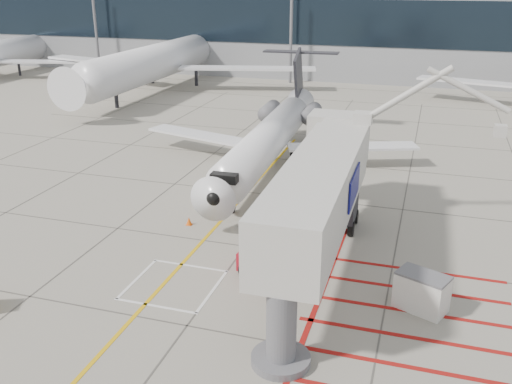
% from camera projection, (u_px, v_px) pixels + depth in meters
% --- Properties ---
extents(ground_plane, '(260.00, 260.00, 0.00)m').
position_uv_depth(ground_plane, '(220.00, 281.00, 28.05)').
color(ground_plane, '#9C9887').
rests_on(ground_plane, ground).
extents(regional_jet, '(24.14, 29.93, 7.62)m').
position_uv_depth(regional_jet, '(260.00, 128.00, 40.85)').
color(regional_jet, white).
rests_on(regional_jet, ground_plane).
extents(jet_bridge, '(9.84, 20.29, 8.06)m').
position_uv_depth(jet_bridge, '(318.00, 203.00, 26.89)').
color(jet_bridge, beige).
rests_on(jet_bridge, ground_plane).
extents(pushback_tug, '(2.66, 1.85, 1.45)m').
position_uv_depth(pushback_tug, '(265.00, 260.00, 28.57)').
color(pushback_tug, '#A5101F').
rests_on(pushback_tug, ground_plane).
extents(baggage_cart, '(1.89, 1.39, 1.08)m').
position_uv_depth(baggage_cart, '(294.00, 227.00, 32.75)').
color(baggage_cart, '#5C5C61').
rests_on(baggage_cart, ground_plane).
extents(ground_power_unit, '(2.55, 2.06, 1.76)m').
position_uv_depth(ground_power_unit, '(422.00, 292.00, 25.40)').
color(ground_power_unit, silver).
rests_on(ground_power_unit, ground_plane).
extents(cone_nose, '(0.35, 0.35, 0.49)m').
position_uv_depth(cone_nose, '(189.00, 221.00, 34.24)').
color(cone_nose, '#E1530B').
rests_on(cone_nose, ground_plane).
extents(cone_side, '(0.37, 0.37, 0.52)m').
position_uv_depth(cone_side, '(304.00, 219.00, 34.52)').
color(cone_side, '#F83F0D').
rests_on(cone_side, ground_plane).
extents(terminal_building, '(180.00, 28.00, 14.00)m').
position_uv_depth(terminal_building, '(447.00, 25.00, 85.16)').
color(terminal_building, gray).
rests_on(terminal_building, ground_plane).
extents(terminal_glass_band, '(180.00, 0.10, 6.00)m').
position_uv_depth(terminal_glass_band, '(448.00, 25.00, 72.27)').
color(terminal_glass_band, black).
rests_on(terminal_glass_band, ground_plane).
extents(bg_aircraft_b, '(39.17, 43.52, 13.06)m').
position_uv_depth(bg_aircraft_b, '(165.00, 37.00, 73.59)').
color(bg_aircraft_b, silver).
rests_on(bg_aircraft_b, ground_plane).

